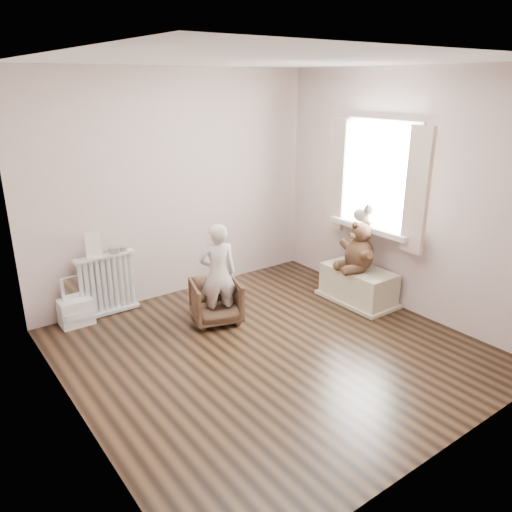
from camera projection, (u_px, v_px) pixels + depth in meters
floor at (271, 350)px, 4.80m from camera, size 3.60×3.60×0.01m
ceiling at (274, 60)px, 3.94m from camera, size 3.60×3.60×0.01m
back_wall at (176, 186)px, 5.74m from camera, size 3.60×0.02×2.60m
front_wall at (457, 283)px, 3.00m from camera, size 3.60×0.02×2.60m
left_wall at (63, 261)px, 3.37m from camera, size 0.02×3.60×2.60m
right_wall at (404, 193)px, 5.37m from camera, size 0.02×3.60×2.60m
window at (381, 176)px, 5.53m from camera, size 0.03×0.90×1.10m
window_sill at (371, 227)px, 5.67m from camera, size 0.22×1.10×0.06m
curtain_left at (417, 191)px, 5.05m from camera, size 0.06×0.26×1.30m
curtain_right at (337, 175)px, 5.92m from camera, size 0.06×0.26×1.30m
radiator at (107, 281)px, 5.41m from camera, size 0.66×0.12×0.69m
paper_doll at (93, 245)px, 5.21m from camera, size 0.16×0.01×0.27m
tin_a at (115, 250)px, 5.37m from camera, size 0.11×0.11×0.07m
tin_b at (123, 249)px, 5.43m from camera, size 0.09×0.09×0.05m
toy_vanity at (74, 300)px, 5.22m from camera, size 0.33×0.24×0.52m
armchair at (216, 301)px, 5.31m from camera, size 0.62×0.63×0.46m
child at (218, 274)px, 5.16m from camera, size 0.45×0.36×1.08m
toy_bench at (358, 285)px, 5.81m from camera, size 0.45×0.85×0.40m
teddy_bear at (360, 247)px, 5.63m from camera, size 0.53×0.44×0.57m
plush_cat at (362, 214)px, 5.73m from camera, size 0.20×0.30×0.24m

